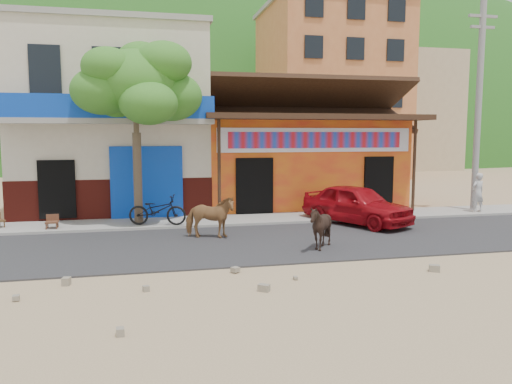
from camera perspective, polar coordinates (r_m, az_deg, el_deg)
ground at (r=12.24m, az=8.86°, el=-7.97°), size 120.00×120.00×0.00m
road at (r=14.53m, az=5.22°, el=-5.51°), size 60.00×5.00×0.04m
sidewalk at (r=17.82m, az=1.75°, el=-3.09°), size 60.00×2.00×0.12m
dance_club at (r=22.00m, az=4.21°, el=3.30°), size 8.00×6.00×3.60m
cafe_building at (r=21.04m, az=-15.87°, el=7.55°), size 7.00×6.00×7.00m
apartment_front at (r=37.60m, az=8.34°, el=11.03°), size 9.00×9.00×12.00m
apartment_rear at (r=46.77m, az=16.08°, el=8.74°), size 8.00×8.00×10.00m
hillside at (r=81.61m, az=-9.82°, el=12.82°), size 100.00×40.00×24.00m
tree at (r=16.81m, az=-13.50°, el=6.62°), size 3.00×3.00×6.00m
utility_pole at (r=21.19m, az=24.08°, el=8.90°), size 0.24×0.24×8.00m
cow_tan at (r=14.63m, az=-5.32°, el=-2.88°), size 1.59×1.03×1.24m
cow_dark at (r=13.26m, az=7.36°, el=-4.02°), size 1.22×1.12×1.18m
red_car at (r=17.21m, az=11.41°, el=-1.38°), size 3.24×4.23×1.34m
scooter at (r=16.53m, az=-11.21°, el=-2.04°), size 1.98×1.12×0.99m
pedestrian at (r=20.77m, az=24.02°, el=-0.04°), size 0.59×0.43×1.49m
cafe_chair_left at (r=16.91m, az=-22.32°, el=-2.53°), size 0.39×0.39×0.81m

